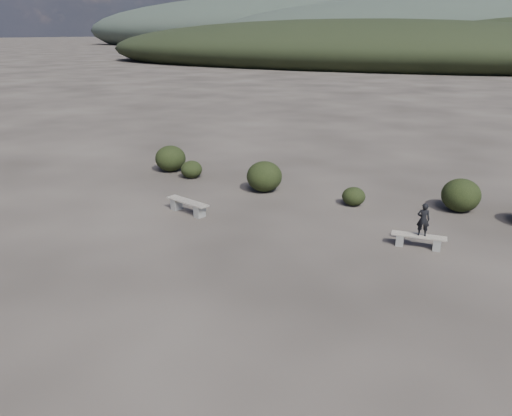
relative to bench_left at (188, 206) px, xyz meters
The scene contains 10 objects.
ground 5.92m from the bench_left, 52.62° to the right, with size 1200.00×1200.00×0.00m, color #2A2521.
bench_left is the anchor object (origin of this frame).
bench_right 7.95m from the bench_left, ahead, with size 1.63×0.52×0.40m.
seated_person 8.04m from the bench_left, ahead, with size 0.37×0.24×1.02m, color black.
shrub_a 4.66m from the bench_left, 122.00° to the left, with size 0.95×0.95×0.78m, color black.
shrub_b 3.87m from the bench_left, 70.35° to the left, with size 1.44×1.44×1.24m, color black.
shrub_c 6.18m from the bench_left, 34.87° to the left, with size 0.87×0.87×0.69m, color black.
shrub_d 9.86m from the bench_left, 28.14° to the left, with size 1.37×1.37×1.20m, color black.
shrub_f 6.02m from the bench_left, 131.60° to the left, with size 1.41×1.41×1.20m, color black.
mountain_ridges 334.55m from the bench_left, 90.67° to the left, with size 500.00×400.00×56.00m.
Camera 1 is at (6.19, -9.27, 6.14)m, focal length 35.00 mm.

